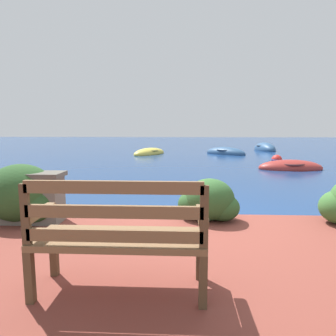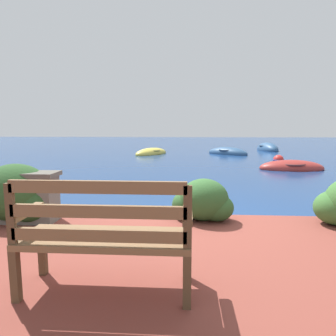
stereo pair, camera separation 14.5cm
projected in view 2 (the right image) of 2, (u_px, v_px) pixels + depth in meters
The scene contains 9 objects.
ground_plane at pixel (189, 228), 4.51m from camera, with size 80.00×80.00×0.00m.
park_bench at pixel (104, 234), 2.29m from camera, with size 1.34×0.48×0.93m.
hedge_clump_far_left at pixel (15, 196), 4.15m from camera, with size 1.17×0.84×0.80m.
hedge_clump_left at pixel (203, 202), 4.18m from camera, with size 0.86×0.62×0.58m.
rowboat_nearest at pixel (292, 168), 10.69m from camera, with size 2.26×1.04×0.60m.
rowboat_mid at pixel (151, 153), 16.60m from camera, with size 2.09×2.62×0.63m.
rowboat_far at pixel (228, 153), 16.71m from camera, with size 2.52×2.37×0.69m.
rowboat_outer at pixel (267, 149), 19.25m from camera, with size 1.32×2.58×0.90m.
mooring_buoy at pixel (278, 160), 13.03m from camera, with size 0.50×0.50×0.45m.
Camera 2 is at (-0.04, -4.36, 1.52)m, focal length 32.00 mm.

